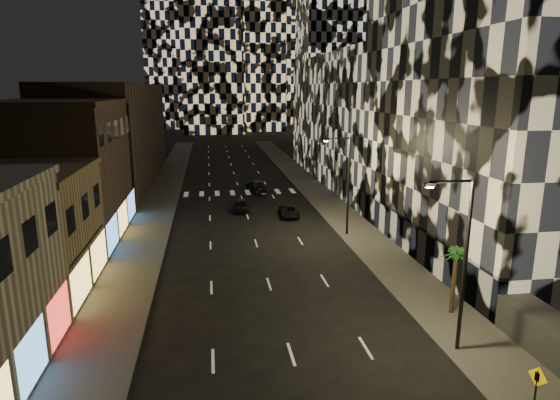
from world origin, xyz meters
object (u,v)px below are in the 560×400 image
object	(u,v)px
streetlight_far	(346,179)
ped_sign	(536,386)
streetlight_near	(462,254)
car_dark_midlane	(241,205)
car_dark_oncoming	(257,186)
palm_tree	(456,259)
car_dark_rightlane	(289,212)

from	to	relation	value
streetlight_far	ped_sign	world-z (taller)	streetlight_far
streetlight_near	ped_sign	xyz separation A→B (m)	(0.31, -5.70, -3.47)
streetlight_near	ped_sign	bearing A→B (deg)	-86.86
car_dark_midlane	streetlight_far	bearing A→B (deg)	-45.66
car_dark_oncoming	streetlight_near	bearing A→B (deg)	92.79
streetlight_near	car_dark_oncoming	distance (m)	41.04
ped_sign	car_dark_oncoming	bearing A→B (deg)	83.88
car_dark_oncoming	palm_tree	size ratio (longest dim) A/B	1.27
streetlight_near	car_dark_rightlane	size ratio (longest dim) A/B	2.22
car_dark_midlane	car_dark_rightlane	bearing A→B (deg)	-28.07
streetlight_far	ped_sign	distance (m)	25.93
streetlight_near	car_dark_midlane	world-z (taller)	streetlight_near
streetlight_far	car_dark_rightlane	xyz separation A→B (m)	(-3.99, 7.27, -4.79)
car_dark_rightlane	palm_tree	world-z (taller)	palm_tree
car_dark_oncoming	car_dark_rightlane	world-z (taller)	car_dark_oncoming
palm_tree	car_dark_rightlane	bearing A→B (deg)	104.30
car_dark_midlane	palm_tree	world-z (taller)	palm_tree
ped_sign	streetlight_near	bearing A→B (deg)	79.07
streetlight_far	palm_tree	world-z (taller)	streetlight_far
car_dark_midlane	streetlight_near	bearing A→B (deg)	-70.14
car_dark_midlane	palm_tree	xyz separation A→B (m)	(10.84, -26.41, 2.88)
car_dark_oncoming	car_dark_rightlane	bearing A→B (deg)	93.42
streetlight_near	car_dark_midlane	bearing A→B (deg)	106.31
streetlight_near	car_dark_midlane	size ratio (longest dim) A/B	2.28
car_dark_midlane	car_dark_oncoming	bearing A→B (deg)	78.32
car_dark_rightlane	palm_tree	bearing A→B (deg)	-74.55
streetlight_far	car_dark_rightlane	bearing A→B (deg)	118.75
streetlight_far	ped_sign	xyz separation A→B (m)	(0.31, -25.70, -3.47)
streetlight_far	palm_tree	xyz separation A→B (m)	(1.98, -16.15, -1.80)
ped_sign	car_dark_midlane	bearing A→B (deg)	90.23
car_dark_rightlane	streetlight_near	bearing A→B (deg)	-80.53
car_dark_rightlane	palm_tree	xyz separation A→B (m)	(5.97, -23.42, 2.99)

